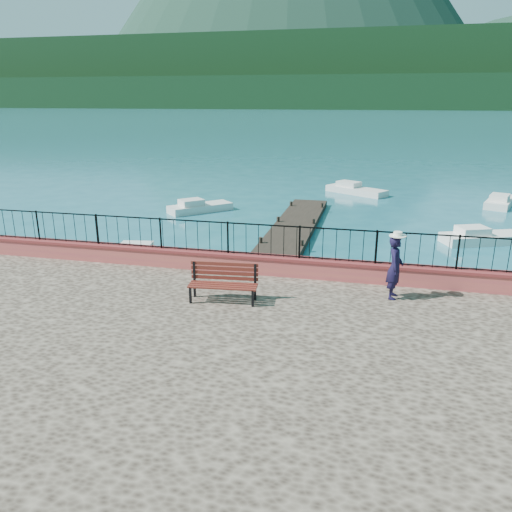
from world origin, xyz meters
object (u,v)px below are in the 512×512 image
at_px(boat_5, 501,199).
at_px(boat_0, 149,253).
at_px(boat_4, 356,188).
at_px(boat_2, 483,234).
at_px(boat_3, 200,205).
at_px(park_bench, 223,290).
at_px(person, 395,267).

bearing_deg(boat_5, boat_0, 153.16).
bearing_deg(boat_4, boat_2, -28.56).
bearing_deg(boat_3, boat_5, -26.45).
bearing_deg(boat_0, boat_5, 33.92).
bearing_deg(park_bench, boat_3, 106.03).
distance_m(park_bench, boat_5, 23.97).
bearing_deg(boat_3, boat_0, -128.09).
height_order(boat_4, boat_5, same).
xyz_separation_m(boat_4, boat_5, (8.78, -1.96, 0.00)).
bearing_deg(boat_3, boat_2, -57.63).
relative_size(park_bench, boat_5, 0.48).
bearing_deg(person, boat_2, -15.84).
relative_size(boat_3, boat_4, 0.85).
bearing_deg(person, boat_5, -13.20).
height_order(boat_2, boat_5, same).
distance_m(boat_3, boat_4, 11.61).
height_order(park_bench, boat_3, park_bench).
relative_size(park_bench, boat_0, 0.52).
height_order(person, boat_0, person).
bearing_deg(boat_2, park_bench, -147.44).
bearing_deg(park_bench, boat_4, 78.12).
xyz_separation_m(boat_2, boat_3, (-14.72, 3.27, 0.00)).
relative_size(boat_2, boat_3, 1.00).
bearing_deg(boat_0, boat_2, 14.97).
relative_size(boat_0, boat_3, 0.98).
xyz_separation_m(person, boat_2, (4.31, 10.70, -1.65)).
height_order(boat_0, boat_3, same).
distance_m(boat_4, boat_5, 8.99).
relative_size(boat_2, boat_5, 0.96).
bearing_deg(boat_4, park_bench, -63.77).
bearing_deg(boat_0, boat_3, 87.63).
distance_m(boat_2, boat_3, 15.08).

